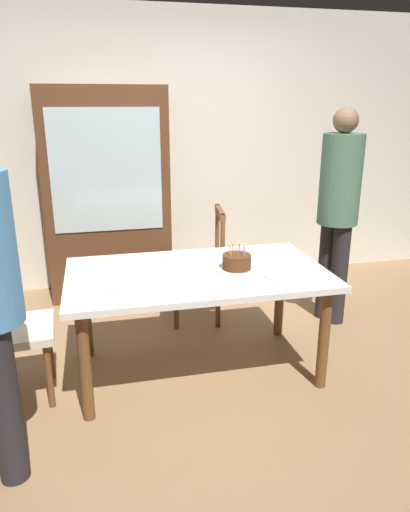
% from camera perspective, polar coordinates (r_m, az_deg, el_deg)
% --- Properties ---
extents(ground, '(6.40, 6.40, 0.00)m').
position_cam_1_polar(ground, '(3.39, -0.85, -13.41)').
color(ground, '#93704C').
extents(back_wall, '(6.40, 0.10, 2.60)m').
position_cam_1_polar(back_wall, '(4.74, -5.81, 12.32)').
color(back_wall, silver).
rests_on(back_wall, ground).
extents(dining_table, '(1.67, 0.95, 0.72)m').
position_cam_1_polar(dining_table, '(3.10, -0.90, -3.28)').
color(dining_table, white).
rests_on(dining_table, ground).
extents(birthday_cake, '(0.28, 0.28, 0.17)m').
position_cam_1_polar(birthday_cake, '(3.08, 3.81, -0.87)').
color(birthday_cake, silver).
rests_on(birthday_cake, dining_table).
extents(plate_near_celebrant, '(0.22, 0.22, 0.01)m').
position_cam_1_polar(plate_near_celebrant, '(2.81, -9.16, -3.87)').
color(plate_near_celebrant, white).
rests_on(plate_near_celebrant, dining_table).
extents(plate_far_side, '(0.22, 0.22, 0.01)m').
position_cam_1_polar(plate_far_side, '(3.25, -3.14, -0.60)').
color(plate_far_side, white).
rests_on(plate_far_side, dining_table).
extents(plate_near_guest, '(0.22, 0.22, 0.01)m').
position_cam_1_polar(plate_near_guest, '(3.02, 9.29, -2.32)').
color(plate_near_guest, white).
rests_on(plate_near_guest, dining_table).
extents(fork_near_celebrant, '(0.18, 0.05, 0.01)m').
position_cam_1_polar(fork_near_celebrant, '(2.81, -12.41, -4.20)').
color(fork_near_celebrant, silver).
rests_on(fork_near_celebrant, dining_table).
extents(fork_far_side, '(0.18, 0.05, 0.01)m').
position_cam_1_polar(fork_far_side, '(3.24, -5.96, -0.80)').
color(fork_far_side, silver).
rests_on(fork_far_side, dining_table).
extents(chair_spindle_back, '(0.50, 0.50, 0.95)m').
position_cam_1_polar(chair_spindle_back, '(3.92, -0.70, -1.42)').
color(chair_spindle_back, beige).
rests_on(chair_spindle_back, ground).
extents(person_guest, '(0.32, 0.32, 1.73)m').
position_cam_1_polar(person_guest, '(3.92, 15.69, 5.95)').
color(person_guest, '#262328').
rests_on(person_guest, ground).
extents(china_cabinet, '(1.10, 0.45, 1.90)m').
position_cam_1_polar(china_cabinet, '(4.46, -11.62, 7.17)').
color(china_cabinet, '#56331E').
rests_on(china_cabinet, ground).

